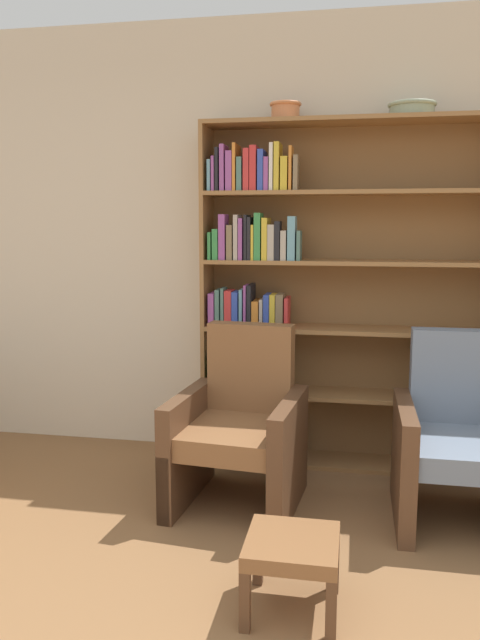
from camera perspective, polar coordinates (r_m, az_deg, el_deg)
name	(u,v)px	position (r m, az deg, el deg)	size (l,w,h in m)	color
wall_back	(302,243)	(4.00, 5.66, 7.06)	(12.00, 0.06, 2.75)	beige
bookshelf	(317,300)	(3.84, 7.09, 1.78)	(1.81, 0.30, 2.10)	olive
bowl_stoneware	(285,110)	(3.88, 4.18, 18.58)	(0.19, 0.19, 0.10)	#C67547
bowl_olive	(412,109)	(3.86, 15.45, 18.12)	(0.27, 0.27, 0.08)	gray
armchair_leather	(240,429)	(3.40, 0.01, -9.98)	(0.70, 0.74, 0.94)	brown
armchair_cushioned	(461,443)	(3.39, 19.51, -10.53)	(0.64, 0.68, 0.94)	brown
footstool	(292,552)	(2.57, 4.80, -20.37)	(0.35, 0.35, 0.30)	brown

